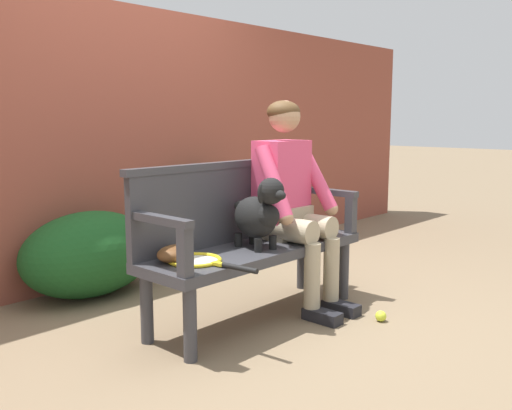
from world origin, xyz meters
TOP-DOWN VIEW (x-y plane):
  - ground_plane at (0.00, 0.00)m, footprint 40.00×40.00m
  - brick_garden_fence at (0.00, 1.52)m, footprint 8.00×0.30m
  - hedge_bush_far_left at (-0.44, 1.14)m, footprint 0.97×0.64m
  - hedge_bush_mid_right at (0.73, 1.18)m, footprint 0.77×0.61m
  - garden_bench at (0.00, 0.00)m, footprint 1.52×0.48m
  - bench_backrest at (0.00, 0.21)m, footprint 1.56×0.06m
  - bench_armrest_left_end at (-0.72, -0.09)m, footprint 0.06×0.48m
  - bench_armrest_right_end at (0.72, -0.09)m, footprint 0.06×0.48m
  - person_seated at (0.32, -0.01)m, footprint 0.56×0.64m
  - dog_on_bench at (-0.04, -0.06)m, footprint 0.24×0.43m
  - tennis_racket at (-0.49, -0.04)m, footprint 0.32×0.57m
  - baseball_glove at (-0.57, 0.07)m, footprint 0.26×0.23m
  - tennis_ball at (0.46, -0.59)m, footprint 0.07×0.07m

SIDE VIEW (x-z plane):
  - ground_plane at x=0.00m, z-range 0.00..0.00m
  - tennis_ball at x=0.46m, z-range 0.00..0.07m
  - hedge_bush_far_left at x=-0.44m, z-range 0.00..0.58m
  - garden_bench at x=0.00m, z-range 0.16..0.61m
  - hedge_bush_mid_right at x=0.73m, z-range 0.00..0.80m
  - tennis_racket at x=-0.49m, z-range 0.45..0.47m
  - baseball_glove at x=-0.57m, z-range 0.45..0.54m
  - bench_armrest_left_end at x=-0.72m, z-range 0.51..0.79m
  - bench_armrest_right_end at x=0.72m, z-range 0.51..0.79m
  - dog_on_bench at x=-0.04m, z-range 0.45..0.88m
  - bench_backrest at x=0.00m, z-range 0.45..0.95m
  - person_seated at x=0.32m, z-range 0.06..1.38m
  - brick_garden_fence at x=0.00m, z-range 0.00..2.04m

